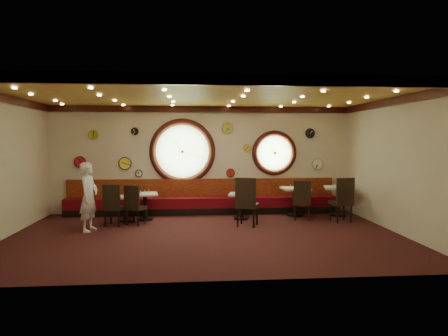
# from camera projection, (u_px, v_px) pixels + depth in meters

# --- Properties ---
(floor) EXTENTS (9.00, 6.00, 0.00)m
(floor) POSITION_uv_depth(u_px,v_px,m) (206.00, 235.00, 9.19)
(floor) COLOR black
(floor) RESTS_ON ground
(ceiling) EXTENTS (9.00, 6.00, 0.02)m
(ceiling) POSITION_uv_depth(u_px,v_px,m) (206.00, 95.00, 8.96)
(ceiling) COLOR gold
(ceiling) RESTS_ON wall_back
(wall_back) EXTENTS (9.00, 0.02, 3.20)m
(wall_back) POSITION_uv_depth(u_px,v_px,m) (202.00, 160.00, 12.06)
(wall_back) COLOR beige
(wall_back) RESTS_ON floor
(wall_front) EXTENTS (9.00, 0.02, 3.20)m
(wall_front) POSITION_uv_depth(u_px,v_px,m) (213.00, 179.00, 6.09)
(wall_front) COLOR beige
(wall_front) RESTS_ON floor
(wall_left) EXTENTS (0.02, 6.00, 3.20)m
(wall_left) POSITION_uv_depth(u_px,v_px,m) (0.00, 167.00, 8.71)
(wall_left) COLOR beige
(wall_left) RESTS_ON floor
(wall_right) EXTENTS (0.02, 6.00, 3.20)m
(wall_right) POSITION_uv_depth(u_px,v_px,m) (396.00, 165.00, 9.44)
(wall_right) COLOR beige
(wall_right) RESTS_ON floor
(molding_back) EXTENTS (9.00, 0.10, 0.18)m
(molding_back) POSITION_uv_depth(u_px,v_px,m) (202.00, 109.00, 11.90)
(molding_back) COLOR black
(molding_back) RESTS_ON wall_back
(molding_front) EXTENTS (9.00, 0.10, 0.18)m
(molding_front) POSITION_uv_depth(u_px,v_px,m) (213.00, 79.00, 6.04)
(molding_front) COLOR black
(molding_front) RESTS_ON wall_back
(molding_left) EXTENTS (0.10, 6.00, 0.18)m
(molding_left) POSITION_uv_depth(u_px,v_px,m) (0.00, 98.00, 8.61)
(molding_left) COLOR black
(molding_left) RESTS_ON wall_back
(molding_right) EXTENTS (0.10, 6.00, 0.18)m
(molding_right) POSITION_uv_depth(u_px,v_px,m) (396.00, 101.00, 9.33)
(molding_right) COLOR black
(molding_right) RESTS_ON wall_back
(banquette_base) EXTENTS (8.00, 0.55, 0.20)m
(banquette_base) POSITION_uv_depth(u_px,v_px,m) (203.00, 210.00, 11.88)
(banquette_base) COLOR black
(banquette_base) RESTS_ON floor
(banquette_seat) EXTENTS (8.00, 0.55, 0.30)m
(banquette_seat) POSITION_uv_depth(u_px,v_px,m) (203.00, 202.00, 11.87)
(banquette_seat) COLOR #580711
(banquette_seat) RESTS_ON banquette_base
(banquette_back) EXTENTS (8.00, 0.10, 0.55)m
(banquette_back) POSITION_uv_depth(u_px,v_px,m) (203.00, 188.00, 12.06)
(banquette_back) COLOR #63070D
(banquette_back) RESTS_ON wall_back
(porthole_left_glass) EXTENTS (1.66, 0.02, 1.66)m
(porthole_left_glass) POSITION_uv_depth(u_px,v_px,m) (182.00, 152.00, 11.99)
(porthole_left_glass) COLOR #8AB76E
(porthole_left_glass) RESTS_ON wall_back
(porthole_left_frame) EXTENTS (1.98, 0.18, 1.98)m
(porthole_left_frame) POSITION_uv_depth(u_px,v_px,m) (182.00, 152.00, 11.97)
(porthole_left_frame) COLOR black
(porthole_left_frame) RESTS_ON wall_back
(porthole_left_ring) EXTENTS (1.61, 0.03, 1.61)m
(porthole_left_ring) POSITION_uv_depth(u_px,v_px,m) (182.00, 152.00, 11.94)
(porthole_left_ring) COLOR gold
(porthole_left_ring) RESTS_ON wall_back
(porthole_right_glass) EXTENTS (1.10, 0.02, 1.10)m
(porthole_right_glass) POSITION_uv_depth(u_px,v_px,m) (274.00, 153.00, 12.22)
(porthole_right_glass) COLOR #8AB76E
(porthole_right_glass) RESTS_ON wall_back
(porthole_right_frame) EXTENTS (1.38, 0.18, 1.38)m
(porthole_right_frame) POSITION_uv_depth(u_px,v_px,m) (274.00, 153.00, 12.20)
(porthole_right_frame) COLOR black
(porthole_right_frame) RESTS_ON wall_back
(porthole_right_ring) EXTENTS (1.09, 0.03, 1.09)m
(porthole_right_ring) POSITION_uv_depth(u_px,v_px,m) (275.00, 153.00, 12.17)
(porthole_right_ring) COLOR gold
(porthole_right_ring) RESTS_ON wall_back
(wall_clock_0) EXTENTS (0.34, 0.03, 0.34)m
(wall_clock_0) POSITION_uv_depth(u_px,v_px,m) (317.00, 164.00, 12.32)
(wall_clock_0) COLOR white
(wall_clock_0) RESTS_ON wall_back
(wall_clock_1) EXTENTS (0.30, 0.03, 0.30)m
(wall_clock_1) POSITION_uv_depth(u_px,v_px,m) (227.00, 128.00, 12.01)
(wall_clock_1) COLOR #9DC13C
(wall_clock_1) RESTS_ON wall_back
(wall_clock_2) EXTENTS (0.28, 0.03, 0.28)m
(wall_clock_2) POSITION_uv_depth(u_px,v_px,m) (310.00, 133.00, 12.23)
(wall_clock_2) COLOR black
(wall_clock_2) RESTS_ON wall_back
(wall_clock_3) EXTENTS (0.26, 0.03, 0.26)m
(wall_clock_3) POSITION_uv_depth(u_px,v_px,m) (93.00, 135.00, 11.70)
(wall_clock_3) COLOR #88AC22
(wall_clock_3) RESTS_ON wall_back
(wall_clock_4) EXTENTS (0.20, 0.03, 0.20)m
(wall_clock_4) POSITION_uv_depth(u_px,v_px,m) (139.00, 173.00, 11.89)
(wall_clock_4) COLOR white
(wall_clock_4) RESTS_ON wall_back
(wall_clock_5) EXTENTS (0.36, 0.03, 0.36)m
(wall_clock_5) POSITION_uv_depth(u_px,v_px,m) (125.00, 163.00, 11.84)
(wall_clock_5) COLOR yellow
(wall_clock_5) RESTS_ON wall_back
(wall_clock_6) EXTENTS (0.22, 0.03, 0.22)m
(wall_clock_6) POSITION_uv_depth(u_px,v_px,m) (247.00, 148.00, 12.10)
(wall_clock_6) COLOR #D2D146
(wall_clock_6) RESTS_ON wall_back
(wall_clock_7) EXTENTS (0.32, 0.03, 0.32)m
(wall_clock_7) POSITION_uv_depth(u_px,v_px,m) (80.00, 162.00, 11.73)
(wall_clock_7) COLOR red
(wall_clock_7) RESTS_ON wall_back
(wall_clock_8) EXTENTS (0.24, 0.03, 0.24)m
(wall_clock_8) POSITION_uv_depth(u_px,v_px,m) (135.00, 131.00, 11.80)
(wall_clock_8) COLOR black
(wall_clock_8) RESTS_ON wall_back
(wall_clock_9) EXTENTS (0.24, 0.03, 0.24)m
(wall_clock_9) POSITION_uv_depth(u_px,v_px,m) (230.00, 173.00, 12.12)
(wall_clock_9) COLOR red
(wall_clock_9) RESTS_ON wall_back
(table_a) EXTENTS (0.68, 0.68, 0.68)m
(table_a) POSITION_uv_depth(u_px,v_px,m) (126.00, 205.00, 10.78)
(table_a) COLOR black
(table_a) RESTS_ON floor
(table_b) EXTENTS (0.77, 0.77, 0.74)m
(table_b) POSITION_uv_depth(u_px,v_px,m) (145.00, 203.00, 10.93)
(table_b) COLOR black
(table_b) RESTS_ON floor
(table_c) EXTENTS (0.77, 0.77, 0.72)m
(table_c) POSITION_uv_depth(u_px,v_px,m) (241.00, 203.00, 11.05)
(table_c) COLOR black
(table_c) RESTS_ON floor
(table_d) EXTENTS (0.77, 0.77, 0.82)m
(table_d) POSITION_uv_depth(u_px,v_px,m) (295.00, 198.00, 11.53)
(table_d) COLOR black
(table_d) RESTS_ON floor
(table_e) EXTENTS (0.93, 0.93, 0.84)m
(table_e) POSITION_uv_depth(u_px,v_px,m) (338.00, 198.00, 11.55)
(table_e) COLOR black
(table_e) RESTS_ON floor
(chair_a) EXTENTS (0.54, 0.54, 0.67)m
(chair_a) POSITION_uv_depth(u_px,v_px,m) (113.00, 202.00, 10.10)
(chair_a) COLOR black
(chair_a) RESTS_ON floor
(chair_b) EXTENTS (0.58, 0.58, 0.64)m
(chair_b) POSITION_uv_depth(u_px,v_px,m) (134.00, 202.00, 10.23)
(chair_b) COLOR black
(chair_b) RESTS_ON floor
(chair_c) EXTENTS (0.68, 0.68, 0.78)m
(chair_c) POSITION_uv_depth(u_px,v_px,m) (247.00, 199.00, 10.07)
(chair_c) COLOR black
(chair_c) RESTS_ON floor
(chair_d) EXTENTS (0.56, 0.56, 0.68)m
(chair_d) POSITION_uv_depth(u_px,v_px,m) (302.00, 197.00, 10.89)
(chair_d) COLOR black
(chair_d) RESTS_ON floor
(chair_e) EXTENTS (0.57, 0.57, 0.74)m
(chair_e) POSITION_uv_depth(u_px,v_px,m) (343.00, 197.00, 10.59)
(chair_e) COLOR black
(chair_e) RESTS_ON floor
(condiment_a_salt) EXTENTS (0.04, 0.04, 0.10)m
(condiment_a_salt) POSITION_uv_depth(u_px,v_px,m) (124.00, 194.00, 10.75)
(condiment_a_salt) COLOR silver
(condiment_a_salt) RESTS_ON table_a
(condiment_b_salt) EXTENTS (0.03, 0.03, 0.09)m
(condiment_b_salt) POSITION_uv_depth(u_px,v_px,m) (141.00, 192.00, 10.92)
(condiment_b_salt) COLOR silver
(condiment_b_salt) RESTS_ON table_b
(condiment_c_salt) EXTENTS (0.04, 0.04, 0.10)m
(condiment_c_salt) POSITION_uv_depth(u_px,v_px,m) (238.00, 192.00, 11.02)
(condiment_c_salt) COLOR silver
(condiment_c_salt) RESTS_ON table_c
(condiment_d_salt) EXTENTS (0.04, 0.04, 0.10)m
(condiment_d_salt) POSITION_uv_depth(u_px,v_px,m) (291.00, 186.00, 11.56)
(condiment_d_salt) COLOR silver
(condiment_d_salt) RESTS_ON table_d
(condiment_a_pepper) EXTENTS (0.04, 0.04, 0.11)m
(condiment_a_pepper) POSITION_uv_depth(u_px,v_px,m) (125.00, 194.00, 10.73)
(condiment_a_pepper) COLOR silver
(condiment_a_pepper) RESTS_ON table_a
(condiment_b_pepper) EXTENTS (0.04, 0.04, 0.10)m
(condiment_b_pepper) POSITION_uv_depth(u_px,v_px,m) (145.00, 192.00, 10.88)
(condiment_b_pepper) COLOR silver
(condiment_b_pepper) RESTS_ON table_b
(condiment_c_pepper) EXTENTS (0.03, 0.03, 0.09)m
(condiment_c_pepper) POSITION_uv_depth(u_px,v_px,m) (240.00, 192.00, 11.02)
(condiment_c_pepper) COLOR #BABBBF
(condiment_c_pepper) RESTS_ON table_c
(condiment_d_pepper) EXTENTS (0.04, 0.04, 0.11)m
(condiment_d_pepper) POSITION_uv_depth(u_px,v_px,m) (295.00, 186.00, 11.52)
(condiment_d_pepper) COLOR silver
(condiment_d_pepper) RESTS_ON table_d
(condiment_a_bottle) EXTENTS (0.06, 0.06, 0.18)m
(condiment_a_bottle) POSITION_uv_depth(u_px,v_px,m) (128.00, 193.00, 10.78)
(condiment_a_bottle) COLOR gold
(condiment_a_bottle) RESTS_ON table_a
(condiment_b_bottle) EXTENTS (0.04, 0.04, 0.14)m
(condiment_b_bottle) POSITION_uv_depth(u_px,v_px,m) (149.00, 190.00, 11.01)
(condiment_b_bottle) COLOR orange
(condiment_b_bottle) RESTS_ON table_b
(condiment_c_bottle) EXTENTS (0.05, 0.05, 0.17)m
(condiment_c_bottle) POSITION_uv_depth(u_px,v_px,m) (242.00, 190.00, 11.15)
(condiment_c_bottle) COLOR gold
(condiment_c_bottle) RESTS_ON table_c
(condiment_d_bottle) EXTENTS (0.04, 0.04, 0.14)m
(condiment_d_bottle) POSITION_uv_depth(u_px,v_px,m) (297.00, 185.00, 11.65)
(condiment_d_bottle) COLOR gold
(condiment_d_bottle) RESTS_ON table_d
(condiment_e_salt) EXTENTS (0.04, 0.04, 0.11)m
(condiment_e_salt) POSITION_uv_depth(u_px,v_px,m) (333.00, 185.00, 11.54)
(condiment_e_salt) COLOR silver
(condiment_e_salt) RESTS_ON table_e
(condiment_e_pepper) EXTENTS (0.03, 0.03, 0.09)m
(condiment_e_pepper) POSITION_uv_depth(u_px,v_px,m) (337.00, 185.00, 11.50)
(condiment_e_pepper) COLOR silver
(condiment_e_pepper) RESTS_ON table_e
(condiment_e_bottle) EXTENTS (0.06, 0.06, 0.18)m
(condiment_e_bottle) POSITION_uv_depth(u_px,v_px,m) (341.00, 184.00, 11.56)
(condiment_e_bottle) COLOR gold
(condiment_e_bottle) RESTS_ON table_e
(waiter) EXTENTS (0.51, 0.68, 1.67)m
(waiter) POSITION_uv_depth(u_px,v_px,m) (89.00, 197.00, 9.58)
(waiter) COLOR white
(waiter) RESTS_ON floor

